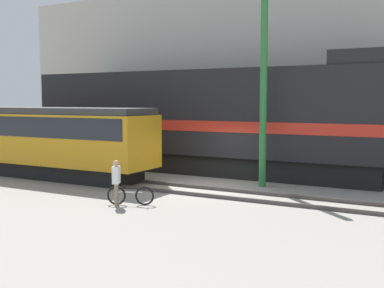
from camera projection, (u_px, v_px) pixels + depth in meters
ground_plane at (211, 187)px, 20.21m from camera, size 120.00×120.00×0.00m
track_near at (195, 190)px, 19.00m from camera, size 60.00×1.51×0.14m
track_far at (243, 174)px, 23.22m from camera, size 60.00×1.51×0.14m
building_backdrop at (286, 76)px, 28.45m from camera, size 33.99×6.00×10.15m
freight_locomotive at (204, 120)px, 24.00m from camera, size 18.90×3.04×5.66m
streetcar at (38, 137)px, 22.93m from camera, size 12.34×2.54×3.28m
bicycle at (131, 196)px, 16.60m from camera, size 1.53×0.78×0.72m
person at (116, 178)px, 16.45m from camera, size 0.35×0.42×1.58m
utility_pole_left at (263, 94)px, 19.86m from camera, size 0.30×0.30×7.78m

